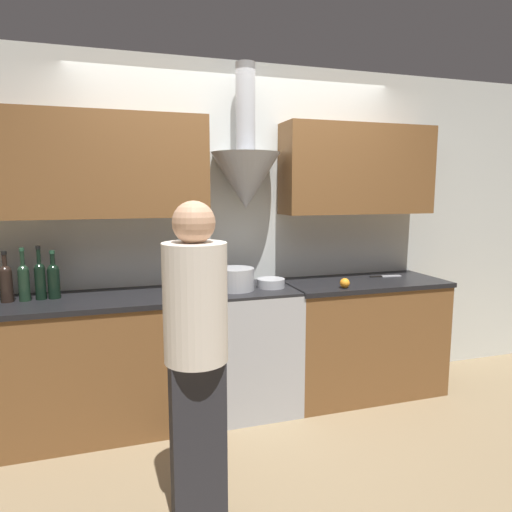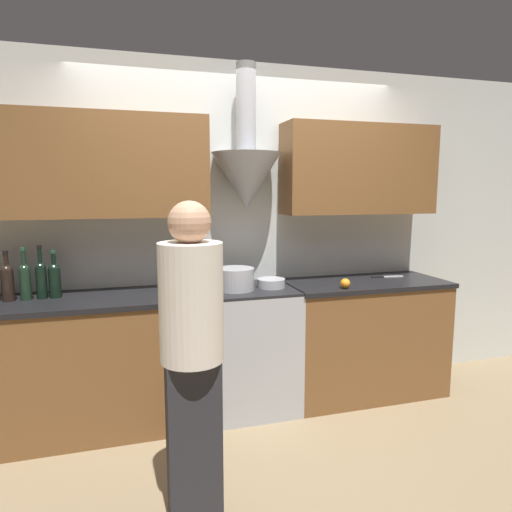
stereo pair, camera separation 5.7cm
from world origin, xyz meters
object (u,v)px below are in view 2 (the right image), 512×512
object	(u,v)px
wine_bottle_2	(7,280)
wine_bottle_5	(55,278)
wine_bottle_3	(25,279)
stock_pot	(235,279)
person_foreground_left	(192,350)
wine_bottle_4	(41,278)
orange_fruit	(345,283)
mixing_bowl	(271,283)
stove_range	(252,347)

from	to	relation	value
wine_bottle_2	wine_bottle_5	size ratio (longest dim) A/B	1.03
wine_bottle_2	wine_bottle_3	world-z (taller)	wine_bottle_3
wine_bottle_2	stock_pot	xyz separation A→B (m)	(1.49, -0.09, -0.06)
wine_bottle_3	stock_pot	xyz separation A→B (m)	(1.39, -0.09, -0.06)
wine_bottle_3	person_foreground_left	xyz separation A→B (m)	(0.92, -1.15, -0.18)
wine_bottle_4	stock_pot	xyz separation A→B (m)	(1.29, -0.10, -0.06)
stock_pot	orange_fruit	xyz separation A→B (m)	(0.79, -0.18, -0.04)
wine_bottle_2	wine_bottle_4	world-z (taller)	wine_bottle_4
orange_fruit	stock_pot	bearing A→B (deg)	167.34
stock_pot	mixing_bowl	size ratio (longest dim) A/B	1.32
mixing_bowl	wine_bottle_2	bearing A→B (deg)	177.38
stove_range	wine_bottle_5	world-z (taller)	wine_bottle_5
wine_bottle_3	stock_pot	size ratio (longest dim) A/B	1.27
stock_pot	orange_fruit	world-z (taller)	stock_pot
mixing_bowl	person_foreground_left	size ratio (longest dim) A/B	0.13
wine_bottle_5	person_foreground_left	size ratio (longest dim) A/B	0.20
wine_bottle_4	stock_pot	bearing A→B (deg)	-4.56
wine_bottle_4	mixing_bowl	xyz separation A→B (m)	(1.57, -0.10, -0.11)
wine_bottle_3	stock_pot	distance (m)	1.39
wine_bottle_2	stock_pot	size ratio (longest dim) A/B	1.20
stock_pot	wine_bottle_4	bearing A→B (deg)	175.44
wine_bottle_2	mixing_bowl	world-z (taller)	wine_bottle_2
stove_range	person_foreground_left	bearing A→B (deg)	-119.02
wine_bottle_2	wine_bottle_4	size ratio (longest dim) A/B	0.93
wine_bottle_4	wine_bottle_5	size ratio (longest dim) A/B	1.11
stock_pot	person_foreground_left	world-z (taller)	person_foreground_left
stove_range	wine_bottle_2	size ratio (longest dim) A/B	2.80
wine_bottle_5	mixing_bowl	world-z (taller)	wine_bottle_5
wine_bottle_5	person_foreground_left	world-z (taller)	person_foreground_left
wine_bottle_4	person_foreground_left	bearing A→B (deg)	-54.58
wine_bottle_4	wine_bottle_2	bearing A→B (deg)	-175.68
wine_bottle_4	stove_range	bearing A→B (deg)	-2.60
wine_bottle_3	wine_bottle_4	world-z (taller)	wine_bottle_4
stove_range	wine_bottle_3	distance (m)	1.64
stock_pot	wine_bottle_3	bearing A→B (deg)	176.31
wine_bottle_4	orange_fruit	world-z (taller)	wine_bottle_4
wine_bottle_2	wine_bottle_3	xyz separation A→B (m)	(0.10, 0.00, 0.00)
wine_bottle_3	mixing_bowl	distance (m)	1.67
wine_bottle_2	wine_bottle_3	bearing A→B (deg)	0.73
stove_range	mixing_bowl	bearing A→B (deg)	-12.66
stove_range	orange_fruit	bearing A→B (deg)	-18.31
orange_fruit	person_foreground_left	world-z (taller)	person_foreground_left
stove_range	wine_bottle_5	size ratio (longest dim) A/B	2.88
person_foreground_left	wine_bottle_2	bearing A→B (deg)	131.77
wine_bottle_2	stock_pot	world-z (taller)	wine_bottle_2
wine_bottle_5	person_foreground_left	xyz separation A→B (m)	(0.74, -1.16, -0.17)
stove_range	stock_pot	distance (m)	0.56
wine_bottle_2	wine_bottle_5	world-z (taller)	wine_bottle_2
wine_bottle_5	wine_bottle_3	bearing A→B (deg)	-173.74
wine_bottle_3	mixing_bowl	bearing A→B (deg)	-2.83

